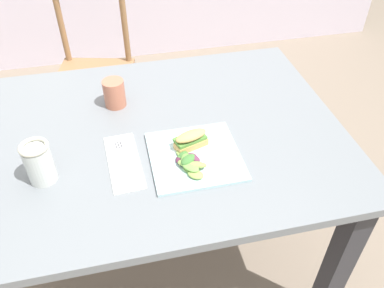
{
  "coord_description": "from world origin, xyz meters",
  "views": [
    {
      "loc": [
        -0.14,
        -0.95,
        1.57
      ],
      "look_at": [
        0.06,
        -0.05,
        0.76
      ],
      "focal_mm": 36.96,
      "sensor_mm": 36.0,
      "label": 1
    }
  ],
  "objects_px": {
    "cup_extra_side": "(114,93)",
    "dining_table": "(154,159)",
    "chair_wooden_far": "(94,73)",
    "plate_lunch": "(195,156)",
    "mason_jar_iced_tea": "(40,164)",
    "sandwich_half_front": "(191,139)",
    "fork_on_napkin": "(123,157)"
  },
  "relations": [
    {
      "from": "cup_extra_side",
      "to": "dining_table",
      "type": "bearing_deg",
      "value": -60.25
    },
    {
      "from": "chair_wooden_far",
      "to": "cup_extra_side",
      "type": "distance_m",
      "value": 0.83
    },
    {
      "from": "plate_lunch",
      "to": "mason_jar_iced_tea",
      "type": "distance_m",
      "value": 0.45
    },
    {
      "from": "plate_lunch",
      "to": "mason_jar_iced_tea",
      "type": "height_order",
      "value": "mason_jar_iced_tea"
    },
    {
      "from": "sandwich_half_front",
      "to": "fork_on_napkin",
      "type": "bearing_deg",
      "value": 179.57
    },
    {
      "from": "chair_wooden_far",
      "to": "sandwich_half_front",
      "type": "bearing_deg",
      "value": -73.47
    },
    {
      "from": "dining_table",
      "to": "chair_wooden_far",
      "type": "xyz_separation_m",
      "value": [
        -0.2,
        0.93,
        -0.17
      ]
    },
    {
      "from": "chair_wooden_far",
      "to": "sandwich_half_front",
      "type": "xyz_separation_m",
      "value": [
        0.31,
        -1.03,
        0.33
      ]
    },
    {
      "from": "dining_table",
      "to": "cup_extra_side",
      "type": "height_order",
      "value": "cup_extra_side"
    },
    {
      "from": "fork_on_napkin",
      "to": "cup_extra_side",
      "type": "bearing_deg",
      "value": 89.49
    },
    {
      "from": "chair_wooden_far",
      "to": "plate_lunch",
      "type": "bearing_deg",
      "value": -73.93
    },
    {
      "from": "plate_lunch",
      "to": "dining_table",
      "type": "bearing_deg",
      "value": 126.28
    },
    {
      "from": "chair_wooden_far",
      "to": "sandwich_half_front",
      "type": "relative_size",
      "value": 7.72
    },
    {
      "from": "plate_lunch",
      "to": "fork_on_napkin",
      "type": "distance_m",
      "value": 0.22
    },
    {
      "from": "dining_table",
      "to": "chair_wooden_far",
      "type": "distance_m",
      "value": 0.96
    },
    {
      "from": "fork_on_napkin",
      "to": "cup_extra_side",
      "type": "distance_m",
      "value": 0.29
    },
    {
      "from": "chair_wooden_far",
      "to": "mason_jar_iced_tea",
      "type": "xyz_separation_m",
      "value": [
        -0.13,
        -1.07,
        0.35
      ]
    },
    {
      "from": "dining_table",
      "to": "mason_jar_iced_tea",
      "type": "relative_size",
      "value": 9.77
    },
    {
      "from": "chair_wooden_far",
      "to": "cup_extra_side",
      "type": "xyz_separation_m",
      "value": [
        0.1,
        -0.75,
        0.34
      ]
    },
    {
      "from": "plate_lunch",
      "to": "mason_jar_iced_tea",
      "type": "relative_size",
      "value": 2.11
    },
    {
      "from": "mason_jar_iced_tea",
      "to": "plate_lunch",
      "type": "bearing_deg",
      "value": -1.05
    },
    {
      "from": "mason_jar_iced_tea",
      "to": "cup_extra_side",
      "type": "height_order",
      "value": "mason_jar_iced_tea"
    },
    {
      "from": "plate_lunch",
      "to": "cup_extra_side",
      "type": "distance_m",
      "value": 0.4
    },
    {
      "from": "dining_table",
      "to": "fork_on_napkin",
      "type": "relative_size",
      "value": 6.77
    },
    {
      "from": "fork_on_napkin",
      "to": "chair_wooden_far",
      "type": "bearing_deg",
      "value": 95.21
    },
    {
      "from": "chair_wooden_far",
      "to": "plate_lunch",
      "type": "distance_m",
      "value": 1.16
    },
    {
      "from": "fork_on_napkin",
      "to": "cup_extra_side",
      "type": "relative_size",
      "value": 1.88
    },
    {
      "from": "mason_jar_iced_tea",
      "to": "chair_wooden_far",
      "type": "bearing_deg",
      "value": 82.85
    },
    {
      "from": "plate_lunch",
      "to": "sandwich_half_front",
      "type": "bearing_deg",
      "value": 94.2
    },
    {
      "from": "mason_jar_iced_tea",
      "to": "sandwich_half_front",
      "type": "bearing_deg",
      "value": 4.37
    },
    {
      "from": "cup_extra_side",
      "to": "chair_wooden_far",
      "type": "bearing_deg",
      "value": 97.39
    },
    {
      "from": "cup_extra_side",
      "to": "mason_jar_iced_tea",
      "type": "bearing_deg",
      "value": -125.57
    }
  ]
}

